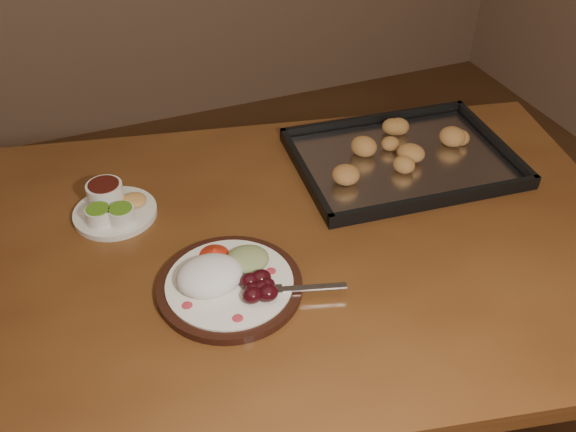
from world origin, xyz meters
name	(u,v)px	position (x,y,z in m)	size (l,w,h in m)	color
dining_table	(264,279)	(0.12, 0.15, 0.65)	(1.65, 1.18, 0.75)	brown
dinner_plate	(228,280)	(0.02, 0.05, 0.77)	(0.32, 0.26, 0.06)	black
condiment_saucer	(112,207)	(-0.14, 0.35, 0.77)	(0.17, 0.17, 0.06)	white
baking_tray	(403,158)	(0.51, 0.29, 0.76)	(0.51, 0.40, 0.05)	black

